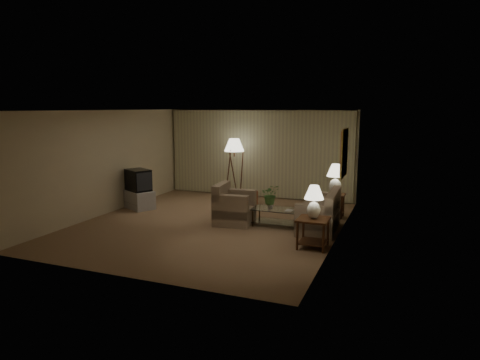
{
  "coord_description": "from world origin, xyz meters",
  "views": [
    {
      "loc": [
        4.3,
        -9.03,
        2.77
      ],
      "look_at": [
        0.51,
        0.6,
        1.0
      ],
      "focal_mm": 32.0,
      "sensor_mm": 36.0,
      "label": 1
    }
  ],
  "objects_px": {
    "sofa": "(319,214)",
    "floor_lamp": "(234,168)",
    "table_lamp_near": "(314,199)",
    "table_lamp_far": "(335,176)",
    "ottoman": "(247,198)",
    "vase": "(270,205)",
    "side_table_far": "(334,202)",
    "coffee_table": "(276,215)",
    "crt_tv": "(138,180)",
    "armchair": "(235,208)",
    "tv_cabinet": "(139,199)",
    "side_table_near": "(313,227)"
  },
  "relations": [
    {
      "from": "side_table_far",
      "to": "table_lamp_near",
      "type": "bearing_deg",
      "value": -90.0
    },
    {
      "from": "table_lamp_near",
      "to": "coffee_table",
      "type": "xyz_separation_m",
      "value": [
        -1.13,
        1.25,
        -0.72
      ]
    },
    {
      "from": "side_table_far",
      "to": "crt_tv",
      "type": "xyz_separation_m",
      "value": [
        -5.2,
        -1.01,
        0.39
      ]
    },
    {
      "from": "table_lamp_far",
      "to": "vase",
      "type": "relative_size",
      "value": 5.41
    },
    {
      "from": "coffee_table",
      "to": "crt_tv",
      "type": "height_order",
      "value": "crt_tv"
    },
    {
      "from": "side_table_far",
      "to": "table_lamp_near",
      "type": "relative_size",
      "value": 0.9
    },
    {
      "from": "crt_tv",
      "to": "armchair",
      "type": "bearing_deg",
      "value": 18.51
    },
    {
      "from": "sofa",
      "to": "ottoman",
      "type": "xyz_separation_m",
      "value": [
        -2.37,
        1.67,
        -0.16
      ]
    },
    {
      "from": "armchair",
      "to": "side_table_near",
      "type": "xyz_separation_m",
      "value": [
        2.13,
        -1.09,
        0.04
      ]
    },
    {
      "from": "tv_cabinet",
      "to": "ottoman",
      "type": "xyz_separation_m",
      "value": [
        2.68,
        1.43,
        -0.05
      ]
    },
    {
      "from": "tv_cabinet",
      "to": "vase",
      "type": "distance_m",
      "value": 3.94
    },
    {
      "from": "sofa",
      "to": "table_lamp_near",
      "type": "xyz_separation_m",
      "value": [
        0.15,
        -1.35,
        0.63
      ]
    },
    {
      "from": "armchair",
      "to": "tv_cabinet",
      "type": "height_order",
      "value": "armchair"
    },
    {
      "from": "table_lamp_far",
      "to": "crt_tv",
      "type": "xyz_separation_m",
      "value": [
        -5.2,
        -1.01,
        -0.26
      ]
    },
    {
      "from": "sofa",
      "to": "crt_tv",
      "type": "height_order",
      "value": "crt_tv"
    },
    {
      "from": "table_lamp_near",
      "to": "coffee_table",
      "type": "bearing_deg",
      "value": 132.16
    },
    {
      "from": "crt_tv",
      "to": "ottoman",
      "type": "xyz_separation_m",
      "value": [
        2.68,
        1.43,
        -0.59
      ]
    },
    {
      "from": "sofa",
      "to": "tv_cabinet",
      "type": "bearing_deg",
      "value": -95.12
    },
    {
      "from": "side_table_near",
      "to": "side_table_far",
      "type": "relative_size",
      "value": 1.02
    },
    {
      "from": "floor_lamp",
      "to": "ottoman",
      "type": "relative_size",
      "value": 3.03
    },
    {
      "from": "table_lamp_near",
      "to": "table_lamp_far",
      "type": "distance_m",
      "value": 2.6
    },
    {
      "from": "table_lamp_near",
      "to": "crt_tv",
      "type": "xyz_separation_m",
      "value": [
        -5.2,
        1.59,
        -0.2
      ]
    },
    {
      "from": "sofa",
      "to": "side_table_near",
      "type": "xyz_separation_m",
      "value": [
        0.15,
        -1.35,
        0.06
      ]
    },
    {
      "from": "tv_cabinet",
      "to": "ottoman",
      "type": "height_order",
      "value": "tv_cabinet"
    },
    {
      "from": "table_lamp_near",
      "to": "coffee_table",
      "type": "relative_size",
      "value": 0.58
    },
    {
      "from": "armchair",
      "to": "coffee_table",
      "type": "relative_size",
      "value": 0.93
    },
    {
      "from": "armchair",
      "to": "table_lamp_near",
      "type": "height_order",
      "value": "table_lamp_near"
    },
    {
      "from": "sofa",
      "to": "table_lamp_near",
      "type": "distance_m",
      "value": 1.5
    },
    {
      "from": "sofa",
      "to": "table_lamp_far",
      "type": "height_order",
      "value": "table_lamp_far"
    },
    {
      "from": "coffee_table",
      "to": "side_table_far",
      "type": "bearing_deg",
      "value": 50.02
    },
    {
      "from": "armchair",
      "to": "table_lamp_far",
      "type": "xyz_separation_m",
      "value": [
        2.13,
        1.51,
        0.67
      ]
    },
    {
      "from": "table_lamp_near",
      "to": "coffee_table",
      "type": "distance_m",
      "value": 1.83
    },
    {
      "from": "sofa",
      "to": "side_table_far",
      "type": "distance_m",
      "value": 1.26
    },
    {
      "from": "vase",
      "to": "table_lamp_far",
      "type": "bearing_deg",
      "value": 46.48
    },
    {
      "from": "ottoman",
      "to": "vase",
      "type": "relative_size",
      "value": 4.31
    },
    {
      "from": "sofa",
      "to": "floor_lamp",
      "type": "relative_size",
      "value": 0.91
    },
    {
      "from": "armchair",
      "to": "table_lamp_far",
      "type": "bearing_deg",
      "value": -60.03
    },
    {
      "from": "floor_lamp",
      "to": "side_table_near",
      "type": "bearing_deg",
      "value": -48.78
    },
    {
      "from": "side_table_far",
      "to": "coffee_table",
      "type": "bearing_deg",
      "value": -129.98
    },
    {
      "from": "sofa",
      "to": "side_table_near",
      "type": "height_order",
      "value": "sofa"
    },
    {
      "from": "ottoman",
      "to": "side_table_far",
      "type": "bearing_deg",
      "value": -9.38
    },
    {
      "from": "side_table_far",
      "to": "vase",
      "type": "distance_m",
      "value": 1.86
    },
    {
      "from": "crt_tv",
      "to": "floor_lamp",
      "type": "xyz_separation_m",
      "value": [
        2.03,
        2.04,
        0.17
      ]
    },
    {
      "from": "armchair",
      "to": "table_lamp_near",
      "type": "bearing_deg",
      "value": -122.5
    },
    {
      "from": "armchair",
      "to": "table_lamp_near",
      "type": "distance_m",
      "value": 2.47
    },
    {
      "from": "side_table_far",
      "to": "armchair",
      "type": "bearing_deg",
      "value": -144.57
    },
    {
      "from": "side_table_far",
      "to": "table_lamp_far",
      "type": "relative_size",
      "value": 0.78
    },
    {
      "from": "armchair",
      "to": "ottoman",
      "type": "relative_size",
      "value": 1.76
    },
    {
      "from": "ottoman",
      "to": "table_lamp_near",
      "type": "bearing_deg",
      "value": -50.09
    },
    {
      "from": "sofa",
      "to": "tv_cabinet",
      "type": "relative_size",
      "value": 1.6
    }
  ]
}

